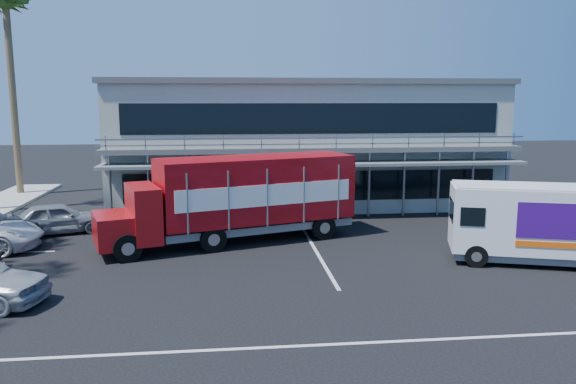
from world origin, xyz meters
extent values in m
plane|color=black|center=(0.00, 0.00, 0.00)|extent=(120.00, 120.00, 0.00)
cube|color=#A4A799|center=(3.00, 15.00, 3.50)|extent=(22.00, 10.00, 7.00)
cube|color=#515454|center=(3.00, 15.00, 7.15)|extent=(22.40, 10.40, 0.30)
cube|color=#515454|center=(3.00, 9.40, 3.60)|extent=(22.00, 1.20, 0.25)
cube|color=gray|center=(3.00, 8.85, 4.10)|extent=(22.00, 0.08, 0.90)
cube|color=slate|center=(3.00, 9.10, 2.90)|extent=(22.00, 1.80, 0.15)
cube|color=black|center=(3.00, 9.98, 1.60)|extent=(20.00, 0.06, 1.60)
cube|color=black|center=(3.00, 9.98, 5.20)|extent=(20.00, 0.06, 1.60)
cylinder|color=brown|center=(-15.10, 18.50, 6.00)|extent=(0.44, 0.44, 12.00)
sphere|color=#1F4112|center=(-15.10, 18.50, 12.20)|extent=(1.10, 1.10, 1.10)
cube|color=#9D0C0F|center=(-6.14, 3.10, 1.07)|extent=(2.17, 2.75, 1.28)
cube|color=#9D0C0F|center=(-5.03, 3.47, 1.65)|extent=(1.85, 2.87, 2.24)
cube|color=black|center=(-5.03, 3.47, 2.29)|extent=(0.76, 2.17, 0.75)
cube|color=#A80A17|center=(-0.37, 5.00, 2.35)|extent=(8.94, 5.20, 2.77)
cube|color=slate|center=(-0.37, 5.00, 0.69)|extent=(8.81, 4.82, 0.32)
cube|color=white|center=(0.05, 3.72, 2.24)|extent=(7.46, 2.48, 0.91)
cube|color=white|center=(-0.79, 6.28, 2.24)|extent=(7.46, 2.48, 0.91)
cylinder|color=black|center=(-5.47, 2.08, 0.55)|extent=(1.14, 0.61, 1.11)
cylinder|color=black|center=(-6.21, 4.31, 0.55)|extent=(1.14, 0.61, 1.11)
cylinder|color=black|center=(-2.23, 3.15, 0.55)|extent=(1.14, 0.61, 1.11)
cylinder|color=black|center=(-2.96, 5.38, 0.55)|extent=(1.14, 0.61, 1.11)
cylinder|color=black|center=(2.63, 4.75, 0.55)|extent=(1.14, 0.61, 1.11)
cylinder|color=black|center=(1.90, 6.98, 0.55)|extent=(1.14, 0.61, 1.11)
cube|color=white|center=(10.00, 0.30, 1.72)|extent=(6.51, 3.85, 2.46)
cube|color=slate|center=(10.00, 0.30, 0.35)|extent=(6.21, 3.57, 0.31)
cube|color=black|center=(7.08, 1.21, 1.98)|extent=(0.57, 1.67, 0.84)
cube|color=white|center=(10.00, 0.30, 2.98)|extent=(6.38, 3.77, 0.07)
cube|color=#390C6F|center=(10.35, -0.93, 1.89)|extent=(3.03, 0.97, 1.32)
cube|color=#390C6F|center=(10.99, 1.11, 1.89)|extent=(3.03, 0.97, 1.32)
cube|color=#F2590C|center=(10.35, -0.94, 1.01)|extent=(3.03, 0.96, 0.22)
cylinder|color=black|center=(7.62, 0.06, 0.42)|extent=(0.89, 0.52, 0.84)
cylinder|color=black|center=(8.18, 1.84, 0.42)|extent=(0.89, 0.52, 0.84)
imported|color=gray|center=(-9.50, 7.20, 0.74)|extent=(4.65, 3.07, 1.47)
camera|label=1|loc=(-1.59, -19.37, 6.26)|focal=35.00mm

